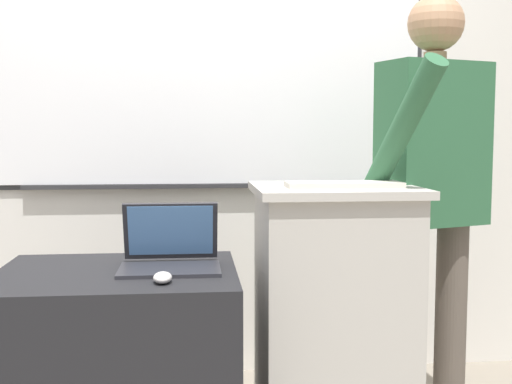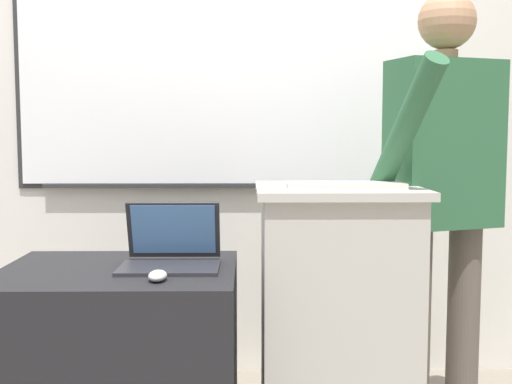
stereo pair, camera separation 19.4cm
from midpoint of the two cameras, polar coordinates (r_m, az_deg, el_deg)
name	(u,v)px [view 1 (the left image)]	position (r m, az deg, el deg)	size (l,w,h in m)	color
back_wall	(215,88)	(3.30, -5.37, 9.21)	(6.40, 0.17, 2.92)	silver
lectern_podium	(333,322)	(2.47, 4.60, -11.47)	(0.60, 0.54, 1.04)	#BCB7AD
side_desk	(119,376)	(2.42, -14.47, -15.63)	(0.83, 0.67, 0.76)	black
person_presenter	(433,182)	(2.65, 13.43, 0.87)	(0.60, 0.66, 1.78)	brown
laptop	(170,249)	(2.32, -10.02, -5.03)	(0.35, 0.30, 0.23)	#28282D
wireless_keyboard	(344,185)	(2.31, 5.42, 0.66)	(0.42, 0.15, 0.02)	beige
computer_mouse_by_laptop	(163,277)	(2.10, -10.97, -7.50)	(0.06, 0.10, 0.03)	silver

